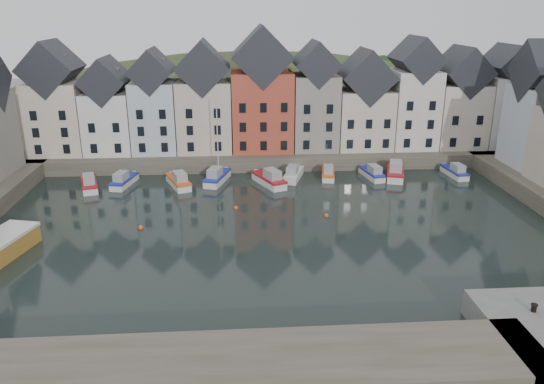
{
  "coord_description": "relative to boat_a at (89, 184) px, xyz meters",
  "views": [
    {
      "loc": [
        -3.81,
        -48.95,
        22.05
      ],
      "look_at": [
        0.01,
        6.0,
        2.71
      ],
      "focal_mm": 35.0,
      "sensor_mm": 36.0,
      "label": 1
    }
  ],
  "objects": [
    {
      "name": "boat_a",
      "position": [
        0.0,
        0.0,
        0.0
      ],
      "size": [
        3.52,
        6.27,
        2.3
      ],
      "rotation": [
        0.0,
        0.0,
        0.29
      ],
      "color": "silver",
      "rests_on": "ground"
    },
    {
      "name": "mooring_bollard",
      "position": [
        39.2,
        -34.77,
        1.63
      ],
      "size": [
        0.48,
        0.48,
        0.56
      ],
      "color": "black",
      "rests_on": "near_quay"
    },
    {
      "name": "hillside",
      "position": [
        22.64,
        39.5,
        -18.65
      ],
      "size": [
        153.6,
        70.4,
        64.0
      ],
      "color": "#2A381C",
      "rests_on": "ground"
    },
    {
      "name": "boat_h",
      "position": [
        37.18,
        2.06,
        -0.05
      ],
      "size": [
        2.64,
        5.72,
        2.12
      ],
      "rotation": [
        0.0,
        0.0,
        0.17
      ],
      "color": "silver",
      "rests_on": "ground"
    },
    {
      "name": "boat_j",
      "position": [
        48.65,
        1.99,
        -0.06
      ],
      "size": [
        2.22,
        5.58,
        2.09
      ],
      "rotation": [
        0.0,
        0.0,
        0.1
      ],
      "color": "silver",
      "rests_on": "ground"
    },
    {
      "name": "near_wall",
      "position": [
        12.62,
        -38.5,
        0.32
      ],
      "size": [
        50.0,
        6.0,
        2.0
      ],
      "primitive_type": "cube",
      "color": "#4A4438",
      "rests_on": "ground"
    },
    {
      "name": "ground",
      "position": [
        22.62,
        -16.5,
        -0.68
      ],
      "size": [
        260.0,
        260.0,
        0.0
      ],
      "primitive_type": "plane",
      "color": "black",
      "rests_on": "ground"
    },
    {
      "name": "boat_b",
      "position": [
        4.11,
        1.07,
        -0.03
      ],
      "size": [
        2.98,
        5.98,
        2.2
      ],
      "rotation": [
        0.0,
        0.0,
        -0.22
      ],
      "color": "silver",
      "rests_on": "ground"
    },
    {
      "name": "boat_i",
      "position": [
        40.32,
        2.1,
        0.11
      ],
      "size": [
        4.02,
        7.32,
        2.68
      ],
      "rotation": [
        0.0,
        0.0,
        -0.28
      ],
      "color": "silver",
      "rests_on": "ground"
    },
    {
      "name": "far_quay",
      "position": [
        22.62,
        13.5,
        0.32
      ],
      "size": [
        90.0,
        16.0,
        2.0
      ],
      "primitive_type": "cube",
      "color": "#4A4438",
      "rests_on": "ground"
    },
    {
      "name": "boat_g",
      "position": [
        31.18,
        2.55,
        -0.07
      ],
      "size": [
        2.49,
        5.57,
        2.06
      ],
      "rotation": [
        0.0,
        0.0,
        -0.16
      ],
      "color": "silver",
      "rests_on": "ground"
    },
    {
      "name": "boat_d",
      "position": [
        16.16,
        1.51,
        0.09
      ],
      "size": [
        3.68,
        6.55,
        11.96
      ],
      "rotation": [
        0.0,
        0.0,
        -0.3
      ],
      "color": "silver",
      "rests_on": "ground"
    },
    {
      "name": "mooring_buoys",
      "position": [
        18.62,
        -11.16,
        -0.53
      ],
      "size": [
        20.5,
        5.5,
        0.5
      ],
      "color": "#DF561A",
      "rests_on": "ground"
    },
    {
      "name": "far_terrace",
      "position": [
        25.83,
        11.5,
        8.19
      ],
      "size": [
        72.37,
        8.16,
        17.78
      ],
      "color": "beige",
      "rests_on": "far_quay"
    },
    {
      "name": "boat_c",
      "position": [
        11.29,
        0.19,
        0.01
      ],
      "size": [
        3.93,
        6.35,
        2.33
      ],
      "rotation": [
        0.0,
        0.0,
        0.37
      ],
      "color": "silver",
      "rests_on": "ground"
    },
    {
      "name": "boat_e",
      "position": [
        23.05,
        0.02,
        0.06
      ],
      "size": [
        4.5,
        6.77,
        2.5
      ],
      "rotation": [
        0.0,
        0.0,
        0.42
      ],
      "color": "silver",
      "rests_on": "ground"
    },
    {
      "name": "boat_f",
      "position": [
        26.4,
        2.26,
        -0.02
      ],
      "size": [
        3.47,
        6.12,
        2.24
      ],
      "rotation": [
        0.0,
        0.0,
        -0.3
      ],
      "color": "silver",
      "rests_on": "ground"
    }
  ]
}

